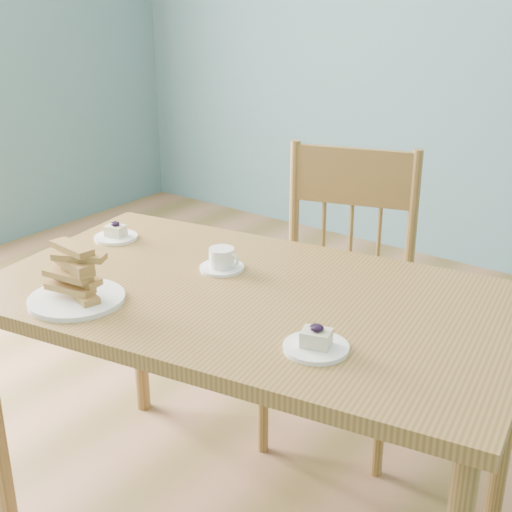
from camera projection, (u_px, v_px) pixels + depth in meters
room at (163, 67)px, 1.68m from camera, size 5.01×5.01×2.71m
dining_table at (251, 318)px, 1.92m from camera, size 1.54×1.04×0.76m
dining_chair at (339, 296)px, 2.45m from camera, size 0.58×0.56×1.01m
cheesecake_plate_near at (316, 343)px, 1.60m from camera, size 0.15×0.15×0.06m
cheesecake_plate_far at (116, 234)px, 2.27m from camera, size 0.14×0.14×0.06m
coffee_cup at (222, 261)px, 2.04m from camera, size 0.13×0.13×0.06m
biscotti_plate at (75, 283)px, 1.83m from camera, size 0.25×0.25×0.15m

